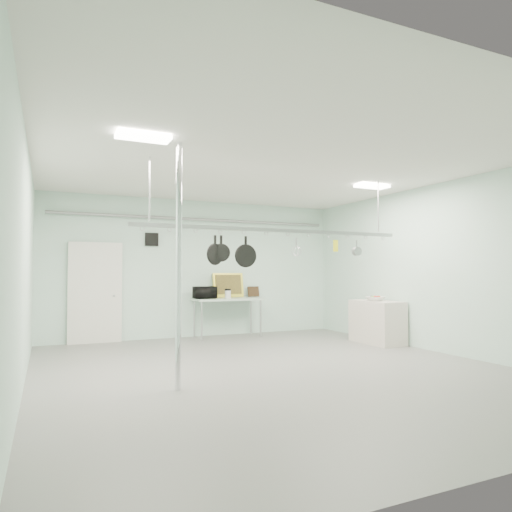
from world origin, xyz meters
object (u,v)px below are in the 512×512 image
microwave (205,293)px  fruit_bowl (375,299)px  prep_table (228,301)px  coffee_canister (228,294)px  skillet_right (246,252)px  skillet_mid (221,248)px  chrome_pole (179,265)px  side_cabinet (377,322)px  pot_rack (277,229)px  skillet_left (215,250)px

microwave → fruit_bowl: microwave is taller
prep_table → microwave: (-0.56, 0.00, 0.21)m
coffee_canister → skillet_right: (-0.91, -3.14, 0.84)m
prep_table → skillet_mid: size_ratio=4.15×
fruit_bowl → chrome_pole: bearing=-157.5°
coffee_canister → chrome_pole: bearing=-119.0°
fruit_bowl → skillet_right: size_ratio=0.76×
side_cabinet → skillet_mid: size_ratio=3.11×
pot_rack → coffee_canister: (0.34, 3.14, -1.23)m
side_cabinet → skillet_left: skillet_left is taller
side_cabinet → coffee_canister: bearing=141.9°
side_cabinet → microwave: bearing=144.7°
chrome_pole → microwave: bearing=67.5°
coffee_canister → prep_table: bearing=70.3°
skillet_right → fruit_bowl: bearing=18.2°
coffee_canister → skillet_mid: (-1.33, -3.14, 0.90)m
prep_table → pot_rack: size_ratio=0.33×
prep_table → skillet_mid: (-1.38, -3.30, 1.06)m
microwave → skillet_mid: size_ratio=1.29×
microwave → skillet_left: bearing=74.7°
prep_table → microwave: 0.60m
prep_table → skillet_mid: bearing=-112.8°
prep_table → side_cabinet: 3.39m
chrome_pole → skillet_left: chrome_pole is taller
skillet_right → pot_rack: bearing=0.8°
microwave → fruit_bowl: bearing=144.3°
pot_rack → skillet_mid: pot_rack is taller
chrome_pole → microwave: size_ratio=6.45×
chrome_pole → skillet_right: (1.33, 0.90, 0.24)m
side_cabinet → skillet_right: size_ratio=2.42×
pot_rack → microwave: 3.51m
pot_rack → skillet_mid: 1.04m
fruit_bowl → skillet_mid: bearing=-164.4°
side_cabinet → fruit_bowl: (-0.05, -0.02, 0.50)m
pot_rack → chrome_pole: bearing=-154.7°
microwave → skillet_mid: bearing=76.3°
chrome_pole → skillet_mid: chrome_pole is taller
chrome_pole → skillet_right: size_ratio=6.44×
pot_rack → skillet_mid: (-0.98, 0.00, -0.34)m
microwave → fruit_bowl: (3.05, -2.22, -0.10)m
chrome_pole → skillet_left: (0.82, 0.90, 0.26)m
prep_table → microwave: microwave is taller
microwave → skillet_left: (-0.93, -3.30, 0.82)m
skillet_left → skillet_mid: 0.10m
chrome_pole → coffee_canister: (2.24, 4.04, -0.60)m
fruit_bowl → skillet_left: skillet_left is taller
side_cabinet → pot_rack: (-2.95, -1.10, 1.78)m
skillet_left → skillet_mid: bearing=-24.6°
skillet_left → skillet_mid: size_ratio=1.17×
skillet_left → skillet_right: bearing=-24.6°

